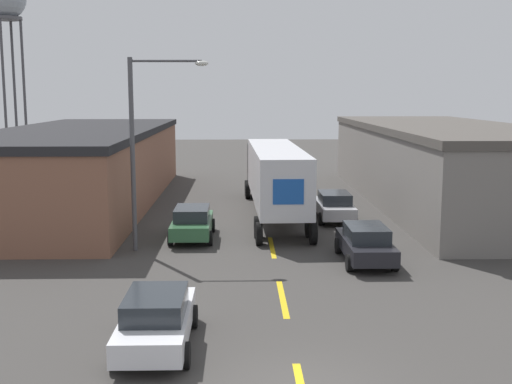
{
  "coord_description": "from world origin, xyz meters",
  "views": [
    {
      "loc": [
        -1.37,
        -13.47,
        6.65
      ],
      "look_at": [
        -0.7,
        13.47,
        2.49
      ],
      "focal_mm": 45.0,
      "sensor_mm": 36.0,
      "label": 1
    }
  ],
  "objects_px": {
    "parked_car_left_far": "(192,222)",
    "street_lamp": "(142,139)",
    "parked_car_right_far": "(334,206)",
    "water_tower": "(4,3)",
    "parked_car_left_near": "(156,319)",
    "semi_truck": "(274,173)",
    "parked_car_right_mid": "(366,243)"
  },
  "relations": [
    {
      "from": "parked_car_left_far",
      "to": "street_lamp",
      "type": "height_order",
      "value": "street_lamp"
    },
    {
      "from": "parked_car_right_far",
      "to": "water_tower",
      "type": "distance_m",
      "value": 49.14
    },
    {
      "from": "parked_car_right_far",
      "to": "water_tower",
      "type": "bearing_deg",
      "value": 129.07
    },
    {
      "from": "parked_car_left_far",
      "to": "street_lamp",
      "type": "distance_m",
      "value": 4.9
    },
    {
      "from": "water_tower",
      "to": "street_lamp",
      "type": "xyz_separation_m",
      "value": [
        20.4,
        -42.64,
        -11.2
      ]
    },
    {
      "from": "parked_car_left_far",
      "to": "water_tower",
      "type": "bearing_deg",
      "value": 118.8
    },
    {
      "from": "parked_car_right_far",
      "to": "parked_car_left_near",
      "type": "height_order",
      "value": "same"
    },
    {
      "from": "parked_car_left_far",
      "to": "parked_car_left_near",
      "type": "distance_m",
      "value": 12.8
    },
    {
      "from": "semi_truck",
      "to": "parked_car_right_mid",
      "type": "bearing_deg",
      "value": -74.09
    },
    {
      "from": "parked_car_left_near",
      "to": "street_lamp",
      "type": "height_order",
      "value": "street_lamp"
    },
    {
      "from": "parked_car_right_mid",
      "to": "water_tower",
      "type": "height_order",
      "value": "water_tower"
    },
    {
      "from": "parked_car_left_near",
      "to": "parked_car_right_mid",
      "type": "distance_m",
      "value": 11.12
    },
    {
      "from": "parked_car_right_far",
      "to": "parked_car_left_far",
      "type": "distance_m",
      "value": 8.34
    },
    {
      "from": "parked_car_left_far",
      "to": "parked_car_right_mid",
      "type": "bearing_deg",
      "value": -30.99
    },
    {
      "from": "water_tower",
      "to": "semi_truck",
      "type": "bearing_deg",
      "value": -52.97
    },
    {
      "from": "parked_car_left_far",
      "to": "parked_car_right_mid",
      "type": "xyz_separation_m",
      "value": [
        7.18,
        -4.31,
        0.0
      ]
    },
    {
      "from": "semi_truck",
      "to": "parked_car_left_near",
      "type": "xyz_separation_m",
      "value": [
        -4.05,
        -18.42,
        -1.58
      ]
    },
    {
      "from": "parked_car_left_near",
      "to": "parked_car_right_mid",
      "type": "xyz_separation_m",
      "value": [
        7.18,
        8.49,
        0.0
      ]
    },
    {
      "from": "parked_car_right_far",
      "to": "street_lamp",
      "type": "bearing_deg",
      "value": -144.92
    },
    {
      "from": "parked_car_left_far",
      "to": "semi_truck",
      "type": "bearing_deg",
      "value": 54.17
    },
    {
      "from": "semi_truck",
      "to": "parked_car_left_near",
      "type": "bearing_deg",
      "value": -104.0
    },
    {
      "from": "street_lamp",
      "to": "water_tower",
      "type": "bearing_deg",
      "value": 115.57
    },
    {
      "from": "parked_car_left_far",
      "to": "parked_car_left_near",
      "type": "bearing_deg",
      "value": -90.0
    },
    {
      "from": "parked_car_left_near",
      "to": "street_lamp",
      "type": "bearing_deg",
      "value": 99.93
    },
    {
      "from": "parked_car_left_far",
      "to": "parked_car_right_mid",
      "type": "height_order",
      "value": "same"
    },
    {
      "from": "street_lamp",
      "to": "semi_truck",
      "type": "bearing_deg",
      "value": 52.57
    },
    {
      "from": "semi_truck",
      "to": "parked_car_left_near",
      "type": "relative_size",
      "value": 3.53
    },
    {
      "from": "parked_car_left_far",
      "to": "water_tower",
      "type": "relative_size",
      "value": 0.24
    },
    {
      "from": "parked_car_left_far",
      "to": "parked_car_left_near",
      "type": "height_order",
      "value": "same"
    },
    {
      "from": "parked_car_right_far",
      "to": "parked_car_left_far",
      "type": "relative_size",
      "value": 1.0
    },
    {
      "from": "semi_truck",
      "to": "water_tower",
      "type": "height_order",
      "value": "water_tower"
    },
    {
      "from": "parked_car_left_near",
      "to": "street_lamp",
      "type": "xyz_separation_m",
      "value": [
        -1.87,
        10.68,
        4.0
      ]
    }
  ]
}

